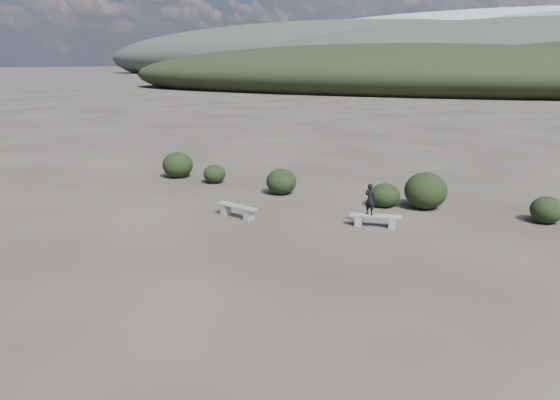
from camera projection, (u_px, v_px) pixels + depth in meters
The scene contains 11 objects.
ground at pixel (215, 270), 14.08m from camera, with size 1200.00×1200.00×0.00m, color #2F2924.
bench_left at pixel (237, 210), 18.84m from camera, with size 1.73×0.72×0.42m.
bench_right at pixel (375, 220), 17.74m from camera, with size 1.67×0.74×0.41m.
seated_person at pixel (370, 199), 17.61m from camera, with size 0.38×0.25×1.03m, color black.
shrub_a at pixel (215, 174), 24.23m from camera, with size 0.99×0.99×0.81m, color black.
shrub_b at pixel (281, 181), 22.12m from camera, with size 1.23×1.23×1.05m, color black.
shrub_c at pixel (385, 195), 20.18m from camera, with size 1.11×1.11×0.88m, color black.
shrub_d at pixel (426, 191), 19.88m from camera, with size 1.54×1.54×1.35m, color black.
shrub_e at pixel (547, 210), 18.14m from camera, with size 1.08×1.08×0.90m, color black.
shrub_f at pixel (178, 165), 25.34m from camera, with size 1.41×1.41×1.19m, color black.
mountain_ridges at pixel (543, 52), 306.46m from camera, with size 500.00×400.00×56.00m.
Camera 1 is at (7.60, -10.94, 5.20)m, focal length 35.00 mm.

